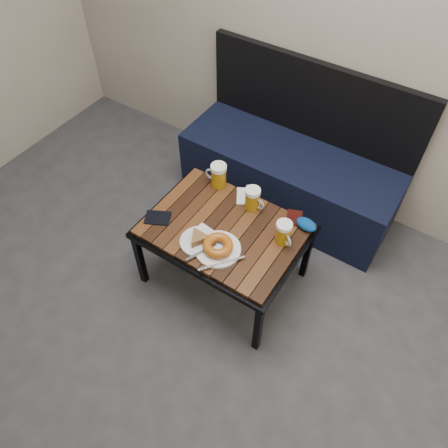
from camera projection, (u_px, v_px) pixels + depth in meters
The scene contains 14 objects.
ground at pixel (121, 426), 2.11m from camera, with size 4.00×4.00×0.00m, color #2D2D30.
room_shell at pixel (130, 28), 1.04m from camera, with size 4.00×4.00×4.00m.
bench at pixel (290, 172), 2.86m from camera, with size 1.40×0.50×0.95m.
cafe_table at pixel (224, 233), 2.33m from camera, with size 0.84×0.62×0.47m.
beer_mug_left at pixel (218, 175), 2.45m from camera, with size 0.13×0.09×0.14m.
beer_mug_centre at pixel (253, 199), 2.34m from camera, with size 0.12×0.09×0.13m.
beer_mug_right at pixel (284, 233), 2.19m from camera, with size 0.12×0.11×0.13m.
plate_pie at pixel (199, 240), 2.22m from camera, with size 0.20×0.20×0.05m.
plate_bagel at pixel (218, 247), 2.18m from camera, with size 0.26×0.28×0.06m.
napkin_left at pixel (248, 196), 2.44m from camera, with size 0.18×0.18×0.01m.
napkin_right at pixel (204, 235), 2.26m from camera, with size 0.14×0.13×0.01m.
passport_navy at pixel (158, 218), 2.34m from camera, with size 0.10×0.14×0.01m, color black.
passport_burgundy at pixel (294, 218), 2.34m from camera, with size 0.08×0.11×0.01m, color black.
knit_pouch at pixel (306, 224), 2.28m from camera, with size 0.12×0.08×0.05m, color #05108A.
Camera 1 is at (0.75, -0.23, 2.25)m, focal length 35.00 mm.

